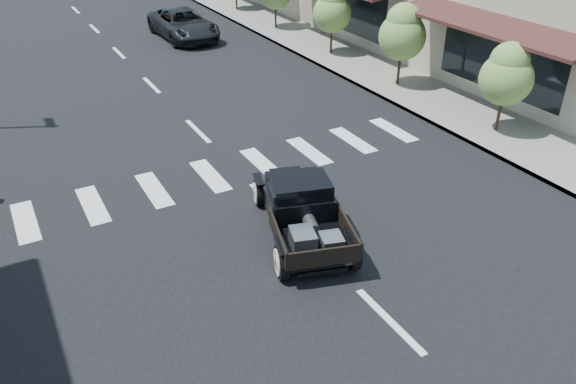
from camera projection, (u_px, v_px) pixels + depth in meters
ground at (309, 241)px, 12.90m from camera, size 120.00×120.00×0.00m
road at (131, 65)px, 24.22m from camera, size 14.00×80.00×0.02m
road_markings at (168, 102)px, 20.45m from camera, size 12.00×60.00×0.06m
sidewalk_right at (301, 38)px, 27.74m from camera, size 3.00×80.00×0.15m
small_tree_a at (504, 89)px, 17.28m from camera, size 1.63×1.63×2.71m
small_tree_b at (401, 46)px, 20.99m from camera, size 1.76×1.76×2.93m
small_tree_c at (332, 21)px, 24.63m from camera, size 1.68×1.68×2.79m
hotrod_pickup at (302, 209)px, 12.77m from camera, size 2.97×4.42×1.40m
second_car at (183, 24)px, 27.58m from camera, size 2.42×5.02×1.38m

